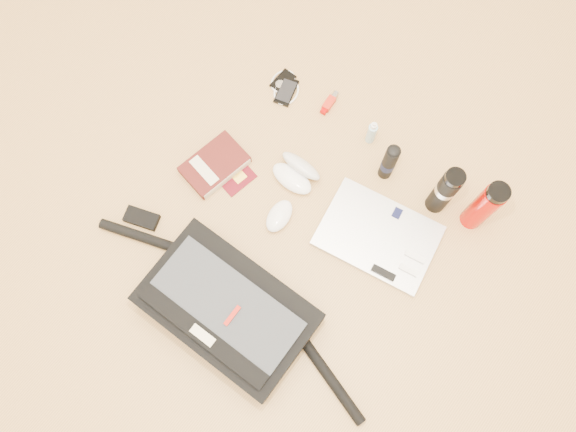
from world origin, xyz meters
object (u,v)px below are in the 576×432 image
(messenger_bag, at_px, (227,309))
(thermos_black, at_px, (445,191))
(thermos_red, at_px, (484,206))
(book, at_px, (215,165))
(laptop, at_px, (378,236))

(messenger_bag, height_order, thermos_black, thermos_black)
(thermos_black, distance_m, thermos_red, 0.12)
(messenger_bag, xyz_separation_m, book, (-0.34, 0.33, -0.04))
(messenger_bag, distance_m, thermos_red, 0.81)
(messenger_bag, height_order, book, messenger_bag)
(laptop, relative_size, thermos_black, 1.62)
(messenger_bag, height_order, thermos_red, thermos_red)
(messenger_bag, relative_size, laptop, 2.54)
(laptop, height_order, book, book)
(thermos_red, bearing_deg, laptop, -130.10)
(messenger_bag, relative_size, thermos_red, 3.83)
(laptop, relative_size, thermos_red, 1.50)
(messenger_bag, distance_m, laptop, 0.52)
(messenger_bag, relative_size, thermos_black, 4.12)
(book, distance_m, thermos_black, 0.72)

